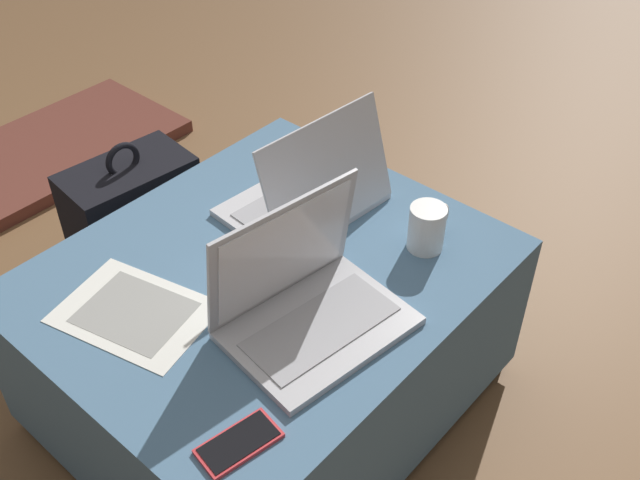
{
  "coord_description": "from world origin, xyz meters",
  "views": [
    {
      "loc": [
        -0.8,
        -0.86,
        1.49
      ],
      "look_at": [
        0.08,
        -0.09,
        0.51
      ],
      "focal_mm": 42.0,
      "sensor_mm": 36.0,
      "label": 1
    }
  ],
  "objects_px": {
    "laptop_near": "(307,301)",
    "paper_sheet": "(135,313)",
    "laptop_far": "(310,194)",
    "backpack": "(136,233)",
    "coffee_mug": "(428,227)",
    "cell_phone": "(239,443)"
  },
  "relations": [
    {
      "from": "laptop_near",
      "to": "paper_sheet",
      "type": "height_order",
      "value": "laptop_near"
    },
    {
      "from": "laptop_far",
      "to": "backpack",
      "type": "xyz_separation_m",
      "value": [
        -0.16,
        0.49,
        -0.28
      ]
    },
    {
      "from": "laptop_near",
      "to": "coffee_mug",
      "type": "height_order",
      "value": "laptop_near"
    },
    {
      "from": "cell_phone",
      "to": "laptop_far",
      "type": "bearing_deg",
      "value": -48.61
    },
    {
      "from": "laptop_near",
      "to": "cell_phone",
      "type": "distance_m",
      "value": 0.31
    },
    {
      "from": "laptop_far",
      "to": "cell_phone",
      "type": "distance_m",
      "value": 0.64
    },
    {
      "from": "paper_sheet",
      "to": "laptop_far",
      "type": "bearing_deg",
      "value": -18.95
    },
    {
      "from": "laptop_far",
      "to": "cell_phone",
      "type": "xyz_separation_m",
      "value": [
        -0.55,
        -0.33,
        -0.05
      ]
    },
    {
      "from": "laptop_far",
      "to": "backpack",
      "type": "bearing_deg",
      "value": -67.54
    },
    {
      "from": "cell_phone",
      "to": "backpack",
      "type": "bearing_deg",
      "value": -14.75
    },
    {
      "from": "paper_sheet",
      "to": "coffee_mug",
      "type": "relative_size",
      "value": 2.82
    },
    {
      "from": "coffee_mug",
      "to": "paper_sheet",
      "type": "bearing_deg",
      "value": 150.15
    },
    {
      "from": "cell_phone",
      "to": "coffee_mug",
      "type": "distance_m",
      "value": 0.63
    },
    {
      "from": "laptop_near",
      "to": "laptop_far",
      "type": "xyz_separation_m",
      "value": [
        0.26,
        0.22,
        -0.0
      ]
    },
    {
      "from": "cell_phone",
      "to": "paper_sheet",
      "type": "bearing_deg",
      "value": -1.31
    },
    {
      "from": "laptop_near",
      "to": "backpack",
      "type": "relative_size",
      "value": 0.75
    },
    {
      "from": "laptop_far",
      "to": "laptop_near",
      "type": "bearing_deg",
      "value": 44.89
    },
    {
      "from": "laptop_near",
      "to": "cell_phone",
      "type": "xyz_separation_m",
      "value": [
        -0.29,
        -0.11,
        -0.05
      ]
    },
    {
      "from": "laptop_near",
      "to": "laptop_far",
      "type": "distance_m",
      "value": 0.35
    },
    {
      "from": "cell_phone",
      "to": "paper_sheet",
      "type": "relative_size",
      "value": 0.45
    },
    {
      "from": "laptop_near",
      "to": "coffee_mug",
      "type": "distance_m",
      "value": 0.34
    },
    {
      "from": "cell_phone",
      "to": "backpack",
      "type": "height_order",
      "value": "backpack"
    }
  ]
}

